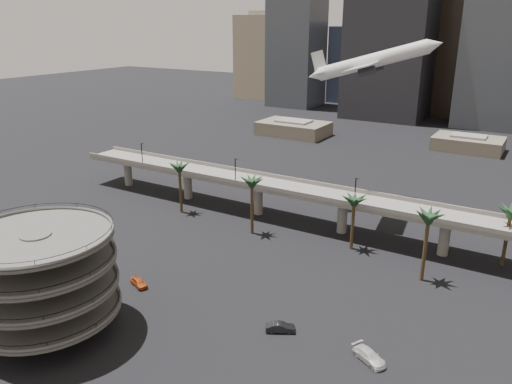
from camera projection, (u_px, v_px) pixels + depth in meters
The scene contains 10 objects.
ground at pixel (130, 344), 73.82m from camera, with size 700.00×700.00×0.00m, color black.
parking_ramp at pixel (41, 274), 73.78m from camera, with size 22.20×22.20×17.35m.
overpass at pixel (299, 193), 115.88m from camera, with size 130.00×9.30×14.70m.
palm_trees at pixel (333, 195), 102.58m from camera, with size 76.40×18.40×14.00m.
low_buildings at pixel (421, 142), 184.50m from camera, with size 135.00×27.50×6.80m.
skyline at pixel (489, 34), 228.94m from camera, with size 269.00×86.00×108.65m.
airborne_jet at pixel (371, 62), 115.97m from camera, with size 31.34×28.00×11.68m.
car_a at pixel (139, 282), 89.69m from camera, with size 1.76×4.37×1.49m, color #B14819.
car_b at pixel (280, 327), 76.50m from camera, with size 1.59×4.57×1.51m, color black.
car_c at pixel (369, 356), 69.88m from camera, with size 2.24×5.51×1.60m, color silver.
Camera 1 is at (48.38, -43.73, 45.27)m, focal length 35.00 mm.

